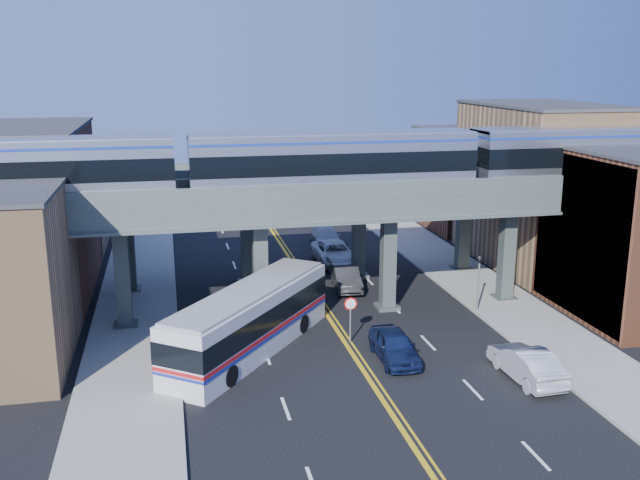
{
  "coord_description": "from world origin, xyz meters",
  "views": [
    {
      "loc": [
        -9.13,
        -32.86,
        15.01
      ],
      "look_at": [
        -0.65,
        6.54,
        5.05
      ],
      "focal_mm": 40.0,
      "sensor_mm": 36.0,
      "label": 1
    }
  ],
  "objects_px": {
    "stop_sign": "(350,312)",
    "car_parked_curb": "(526,363)",
    "car_lane_d": "(326,238)",
    "transit_bus": "(250,321)",
    "car_lane_b": "(346,277)",
    "transit_train": "(333,161)",
    "traffic_signal": "(479,277)",
    "car_lane_c": "(334,253)",
    "car_lane_a": "(394,346)"
  },
  "relations": [
    {
      "from": "transit_train",
      "to": "traffic_signal",
      "type": "relative_size",
      "value": 12.69
    },
    {
      "from": "car_lane_c",
      "to": "car_lane_d",
      "type": "xyz_separation_m",
      "value": [
        0.54,
        5.25,
        -0.03
      ]
    },
    {
      "from": "car_lane_a",
      "to": "car_parked_curb",
      "type": "distance_m",
      "value": 6.63
    },
    {
      "from": "car_lane_b",
      "to": "car_lane_a",
      "type": "bearing_deg",
      "value": -87.17
    },
    {
      "from": "transit_bus",
      "to": "car_lane_a",
      "type": "relative_size",
      "value": 2.6
    },
    {
      "from": "traffic_signal",
      "to": "car_lane_d",
      "type": "xyz_separation_m",
      "value": [
        -5.54,
        18.07,
        -1.5
      ]
    },
    {
      "from": "transit_bus",
      "to": "car_lane_c",
      "type": "height_order",
      "value": "transit_bus"
    },
    {
      "from": "traffic_signal",
      "to": "car_lane_d",
      "type": "relative_size",
      "value": 0.74
    },
    {
      "from": "transit_train",
      "to": "transit_bus",
      "type": "bearing_deg",
      "value": -138.19
    },
    {
      "from": "stop_sign",
      "to": "car_lane_b",
      "type": "bearing_deg",
      "value": 77.23
    },
    {
      "from": "stop_sign",
      "to": "traffic_signal",
      "type": "distance_m",
      "value": 9.41
    },
    {
      "from": "transit_train",
      "to": "stop_sign",
      "type": "height_order",
      "value": "transit_train"
    },
    {
      "from": "stop_sign",
      "to": "transit_train",
      "type": "bearing_deg",
      "value": 88.36
    },
    {
      "from": "stop_sign",
      "to": "car_lane_d",
      "type": "xyz_separation_m",
      "value": [
        3.36,
        21.07,
        -0.96
      ]
    },
    {
      "from": "transit_train",
      "to": "car_lane_c",
      "type": "xyz_separation_m",
      "value": [
        2.68,
        10.82,
        -8.63
      ]
    },
    {
      "from": "car_lane_b",
      "to": "car_lane_d",
      "type": "relative_size",
      "value": 0.87
    },
    {
      "from": "car_lane_a",
      "to": "traffic_signal",
      "type": "bearing_deg",
      "value": 39.66
    },
    {
      "from": "transit_train",
      "to": "transit_bus",
      "type": "xyz_separation_m",
      "value": [
        -5.7,
        -5.1,
        -7.74
      ]
    },
    {
      "from": "traffic_signal",
      "to": "car_parked_curb",
      "type": "relative_size",
      "value": 0.82
    },
    {
      "from": "transit_train",
      "to": "stop_sign",
      "type": "xyz_separation_m",
      "value": [
        -0.14,
        -5.0,
        -7.7
      ]
    },
    {
      "from": "transit_train",
      "to": "car_lane_c",
      "type": "bearing_deg",
      "value": 76.12
    },
    {
      "from": "transit_train",
      "to": "car_lane_d",
      "type": "height_order",
      "value": "transit_train"
    },
    {
      "from": "traffic_signal",
      "to": "car_parked_curb",
      "type": "height_order",
      "value": "traffic_signal"
    },
    {
      "from": "stop_sign",
      "to": "car_lane_a",
      "type": "distance_m",
      "value": 3.42
    },
    {
      "from": "car_lane_c",
      "to": "traffic_signal",
      "type": "bearing_deg",
      "value": -65.12
    },
    {
      "from": "transit_train",
      "to": "transit_bus",
      "type": "distance_m",
      "value": 10.88
    },
    {
      "from": "car_lane_b",
      "to": "car_parked_curb",
      "type": "bearing_deg",
      "value": -67.14
    },
    {
      "from": "stop_sign",
      "to": "car_lane_b",
      "type": "height_order",
      "value": "stop_sign"
    },
    {
      "from": "traffic_signal",
      "to": "transit_bus",
      "type": "distance_m",
      "value": 14.79
    },
    {
      "from": "car_lane_d",
      "to": "car_parked_curb",
      "type": "distance_m",
      "value": 27.76
    },
    {
      "from": "transit_bus",
      "to": "car_lane_b",
      "type": "xyz_separation_m",
      "value": [
        7.72,
        9.64,
        -0.93
      ]
    },
    {
      "from": "stop_sign",
      "to": "car_lane_c",
      "type": "distance_m",
      "value": 16.1
    },
    {
      "from": "car_lane_a",
      "to": "car_lane_c",
      "type": "relative_size",
      "value": 0.78
    },
    {
      "from": "transit_train",
      "to": "car_lane_b",
      "type": "bearing_deg",
      "value": 66.04
    },
    {
      "from": "car_lane_c",
      "to": "car_parked_curb",
      "type": "distance_m",
      "value": 22.67
    },
    {
      "from": "transit_train",
      "to": "car_lane_c",
      "type": "distance_m",
      "value": 14.1
    },
    {
      "from": "transit_bus",
      "to": "car_lane_d",
      "type": "height_order",
      "value": "transit_bus"
    },
    {
      "from": "car_lane_c",
      "to": "stop_sign",
      "type": "bearing_deg",
      "value": -100.59
    },
    {
      "from": "stop_sign",
      "to": "transit_bus",
      "type": "distance_m",
      "value": 5.56
    },
    {
      "from": "transit_train",
      "to": "traffic_signal",
      "type": "xyz_separation_m",
      "value": [
        8.76,
        -2.0,
        -7.16
      ]
    },
    {
      "from": "stop_sign",
      "to": "car_parked_curb",
      "type": "relative_size",
      "value": 0.52
    },
    {
      "from": "car_lane_d",
      "to": "car_parked_curb",
      "type": "height_order",
      "value": "car_parked_curb"
    },
    {
      "from": "stop_sign",
      "to": "car_parked_curb",
      "type": "bearing_deg",
      "value": -41.62
    },
    {
      "from": "stop_sign",
      "to": "car_lane_b",
      "type": "relative_size",
      "value": 0.55
    },
    {
      "from": "stop_sign",
      "to": "car_lane_a",
      "type": "relative_size",
      "value": 0.57
    },
    {
      "from": "stop_sign",
      "to": "car_lane_c",
      "type": "bearing_deg",
      "value": 79.9
    },
    {
      "from": "transit_bus",
      "to": "traffic_signal",
      "type": "bearing_deg",
      "value": -40.68
    },
    {
      "from": "traffic_signal",
      "to": "car_lane_a",
      "type": "xyz_separation_m",
      "value": [
        -7.27,
        -5.84,
        -1.51
      ]
    },
    {
      "from": "car_lane_d",
      "to": "car_parked_curb",
      "type": "bearing_deg",
      "value": -78.12
    },
    {
      "from": "transit_bus",
      "to": "car_parked_curb",
      "type": "xyz_separation_m",
      "value": [
        12.77,
        -6.32,
        -0.9
      ]
    }
  ]
}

